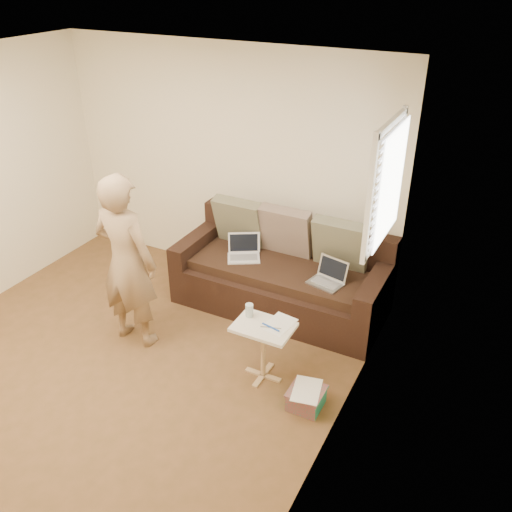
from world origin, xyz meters
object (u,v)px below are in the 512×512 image
Objects in this scene: drinking_glass at (249,310)px; striped_box at (306,398)px; laptop_silver at (325,284)px; laptop_white at (244,259)px; sofa at (281,272)px; side_table at (263,352)px; person at (126,262)px.

drinking_glass is 0.88m from striped_box.
laptop_silver is 0.95m from laptop_white.
side_table is at bearing -72.80° from sofa.
laptop_silver is 2.69× the size of drinking_glass.
sofa is at bearing 177.15° from laptop_silver.
drinking_glass is (0.56, -0.94, 0.10)m from laptop_white.
sofa reaches higher than striped_box.
sofa is 6.53× the size of laptop_white.
side_table is at bearing -22.53° from drinking_glass.
drinking_glass is 0.42× the size of striped_box.
laptop_white reaches higher than side_table.
person reaches higher than sofa.
person reaches higher than side_table.
drinking_glass reaches higher than laptop_silver.
striped_box is at bearing -19.28° from side_table.
drinking_glass is at bearing -80.96° from sofa.
laptop_silver is 0.58× the size of side_table.
sofa is at bearing -19.53° from laptop_white.
laptop_silver is 0.98m from side_table.
striped_box is (1.86, -0.10, -0.77)m from person.
laptop_white is 1.76m from striped_box.
laptop_silver is 1.21m from striped_box.
laptop_silver is 0.19× the size of person.
person is 3.09× the size of side_table.
person is at bearing -177.23° from side_table.
laptop_white is at bearing -121.06° from person.
side_table is at bearing -177.60° from person.
drinking_glass reaches higher than laptop_white.
drinking_glass is (0.16, -1.01, 0.20)m from sofa.
laptop_white reaches higher than striped_box.
person is (-0.64, -1.08, 0.35)m from laptop_white.
side_table reaches higher than striped_box.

